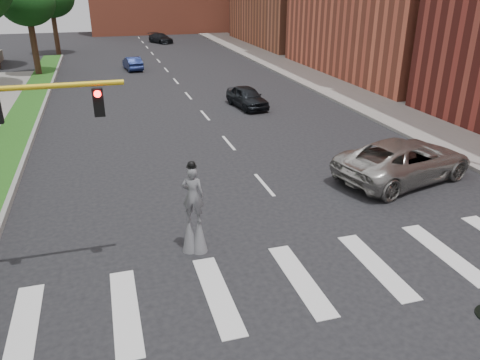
# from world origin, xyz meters

# --- Properties ---
(ground_plane) EXTENTS (160.00, 160.00, 0.00)m
(ground_plane) POSITION_xyz_m (0.00, 0.00, 0.00)
(ground_plane) COLOR black
(ground_plane) RESTS_ON ground
(grass_median) EXTENTS (2.00, 60.00, 0.25)m
(grass_median) POSITION_xyz_m (-11.50, 20.00, 0.12)
(grass_median) COLOR #1E5217
(grass_median) RESTS_ON ground
(median_curb) EXTENTS (0.20, 60.00, 0.28)m
(median_curb) POSITION_xyz_m (-10.45, 20.00, 0.14)
(median_curb) COLOR gray
(median_curb) RESTS_ON ground
(sidewalk_right) EXTENTS (5.00, 90.00, 0.18)m
(sidewalk_right) POSITION_xyz_m (12.50, 25.00, 0.09)
(sidewalk_right) COLOR gray
(sidewalk_right) RESTS_ON ground
(stilt_performer) EXTENTS (0.83, 0.70, 3.19)m
(stilt_performer) POSITION_xyz_m (-4.00, 3.50, 1.32)
(stilt_performer) COLOR #342015
(stilt_performer) RESTS_ON ground
(suv_crossing) EXTENTS (7.14, 4.56, 1.83)m
(suv_crossing) POSITION_xyz_m (6.18, 6.85, 0.92)
(suv_crossing) COLOR #AAA8A1
(suv_crossing) RESTS_ON ground
(car_near) EXTENTS (2.32, 4.52, 1.47)m
(car_near) POSITION_xyz_m (3.31, 21.25, 0.74)
(car_near) COLOR black
(car_near) RESTS_ON ground
(car_mid) EXTENTS (1.85, 4.11, 1.31)m
(car_mid) POSITION_xyz_m (-3.19, 38.91, 0.66)
(car_mid) COLOR navy
(car_mid) RESTS_ON ground
(car_far) EXTENTS (3.54, 4.97, 1.34)m
(car_far) POSITION_xyz_m (2.43, 60.17, 0.67)
(car_far) COLOR black
(car_far) RESTS_ON ground
(tree_6) EXTENTS (4.78, 4.78, 8.52)m
(tree_6) POSITION_xyz_m (-11.92, 37.92, 6.43)
(tree_6) COLOR #342015
(tree_6) RESTS_ON ground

